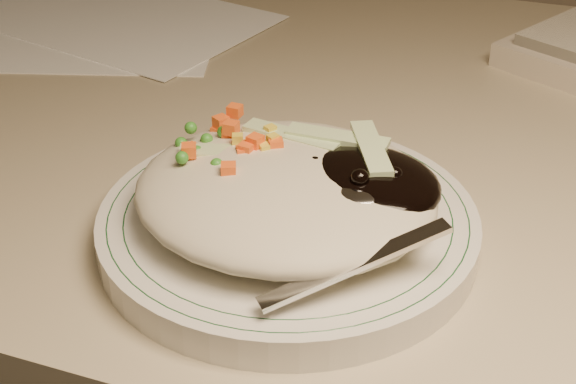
% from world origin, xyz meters
% --- Properties ---
extents(desk, '(1.40, 0.70, 0.74)m').
position_xyz_m(desk, '(0.00, 1.38, 0.54)').
color(desk, tan).
rests_on(desk, ground).
extents(plate, '(0.25, 0.25, 0.02)m').
position_xyz_m(plate, '(-0.06, 1.18, 0.75)').
color(plate, silver).
rests_on(plate, desk).
extents(plate_rim, '(0.23, 0.23, 0.00)m').
position_xyz_m(plate_rim, '(-0.06, 1.18, 0.76)').
color(plate_rim, '#144723').
rests_on(plate_rim, plate).
extents(meal, '(0.20, 0.19, 0.05)m').
position_xyz_m(meal, '(-0.06, 1.18, 0.78)').
color(meal, beige).
rests_on(meal, plate).
extents(papers, '(0.37, 0.34, 0.00)m').
position_xyz_m(papers, '(-0.39, 1.49, 0.74)').
color(papers, white).
rests_on(papers, desk).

